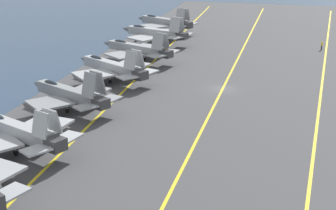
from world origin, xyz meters
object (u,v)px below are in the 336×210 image
parked_jet_fifth (112,67)px  parked_jet_sixth (137,49)px  parked_jet_third (18,131)px  parked_jet_eighth (164,22)px  crew_yellow_vest (322,45)px  parked_jet_fourth (69,94)px  parked_jet_seventh (155,33)px

parked_jet_fifth → parked_jet_sixth: 13.29m
parked_jet_fifth → parked_jet_third: bearing=178.9°
parked_jet_eighth → crew_yellow_vest: parked_jet_eighth is taller
parked_jet_third → parked_jet_fourth: (14.11, 0.19, -0.05)m
parked_jet_eighth → parked_jet_seventh: bearing=-174.7°
parked_jet_fifth → parked_jet_eighth: (41.35, 1.83, 0.30)m
parked_jet_seventh → parked_jet_eighth: (12.99, 1.20, 0.05)m
parked_jet_seventh → parked_jet_eighth: bearing=5.3°
parked_jet_fourth → parked_jet_seventh: 43.26m
parked_jet_fourth → crew_yellow_vest: (46.61, -34.78, -1.36)m
crew_yellow_vest → parked_jet_fourth: bearing=143.3°
parked_jet_fourth → crew_yellow_vest: size_ratio=8.34×
parked_jet_fifth → parked_jet_sixth: bearing=-0.7°
parked_jet_fourth → parked_jet_fifth: bearing=-2.8°
parked_jet_third → parked_jet_fourth: parked_jet_fourth is taller
parked_jet_fifth → parked_jet_seventh: parked_jet_seventh is taller
parked_jet_seventh → parked_jet_fourth: bearing=179.8°
parked_jet_third → crew_yellow_vest: size_ratio=8.33×
parked_jet_fourth → parked_jet_sixth: parked_jet_fourth is taller
parked_jet_fifth → crew_yellow_vest: 46.53m
parked_jet_eighth → parked_jet_sixth: bearing=-175.9°
parked_jet_sixth → parked_jet_seventh: parked_jet_seventh is taller
parked_jet_third → parked_jet_eighth: parked_jet_eighth is taller
parked_jet_third → parked_jet_fourth: bearing=0.8°
parked_jet_fifth → parked_jet_seventh: bearing=1.3°
parked_jet_eighth → crew_yellow_vest: 37.18m
parked_jet_fourth → parked_jet_sixth: size_ratio=0.93×
parked_jet_fourth → parked_jet_eighth: parked_jet_fourth is taller
parked_jet_seventh → parked_jet_third: bearing=-179.9°
parked_jet_fifth → parked_jet_seventh: 28.36m
parked_jet_fourth → parked_jet_seventh: bearing=-0.2°
parked_jet_fifth → crew_yellow_vest: parked_jet_fifth is taller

